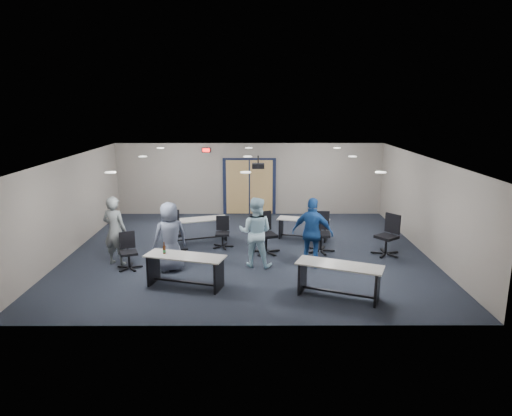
{
  "coord_description": "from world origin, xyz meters",
  "views": [
    {
      "loc": [
        0.2,
        -12.52,
        4.19
      ],
      "look_at": [
        0.24,
        -0.3,
        1.34
      ],
      "focal_mm": 32.0,
      "sensor_mm": 36.0,
      "label": 1
    }
  ],
  "objects_px": {
    "chair_back_a": "(173,232)",
    "chair_back_d": "(321,233)",
    "chair_loose_left": "(129,251)",
    "table_front_left": "(185,265)",
    "table_front_right": "(339,275)",
    "table_back_right": "(303,225)",
    "chair_loose_right": "(387,235)",
    "person_navy": "(313,233)",
    "person_gray": "(115,231)",
    "person_plaid": "(170,237)",
    "person_lightblue": "(255,232)",
    "table_back_left": "(199,226)",
    "chair_back_c": "(266,233)",
    "chair_back_b": "(222,232)"
  },
  "relations": [
    {
      "from": "chair_back_d",
      "to": "person_navy",
      "type": "xyz_separation_m",
      "value": [
        -0.4,
        -1.21,
        0.34
      ]
    },
    {
      "from": "table_front_left",
      "to": "chair_loose_left",
      "type": "xyz_separation_m",
      "value": [
        -1.61,
        1.14,
        -0.05
      ]
    },
    {
      "from": "chair_back_c",
      "to": "chair_loose_left",
      "type": "relative_size",
      "value": 1.24
    },
    {
      "from": "person_plaid",
      "to": "chair_loose_right",
      "type": "bearing_deg",
      "value": 163.58
    },
    {
      "from": "chair_back_a",
      "to": "person_navy",
      "type": "height_order",
      "value": "person_navy"
    },
    {
      "from": "chair_back_c",
      "to": "person_gray",
      "type": "xyz_separation_m",
      "value": [
        -3.98,
        -0.87,
        0.33
      ]
    },
    {
      "from": "person_gray",
      "to": "table_front_right",
      "type": "bearing_deg",
      "value": 176.57
    },
    {
      "from": "table_front_left",
      "to": "table_back_left",
      "type": "height_order",
      "value": "table_front_left"
    },
    {
      "from": "chair_loose_left",
      "to": "table_back_right",
      "type": "bearing_deg",
      "value": 7.26
    },
    {
      "from": "table_front_right",
      "to": "person_lightblue",
      "type": "bearing_deg",
      "value": 155.31
    },
    {
      "from": "chair_back_b",
      "to": "person_plaid",
      "type": "relative_size",
      "value": 0.52
    },
    {
      "from": "chair_loose_left",
      "to": "chair_loose_right",
      "type": "bearing_deg",
      "value": -12.77
    },
    {
      "from": "table_front_left",
      "to": "chair_back_c",
      "type": "height_order",
      "value": "chair_back_c"
    },
    {
      "from": "chair_back_c",
      "to": "table_front_left",
      "type": "bearing_deg",
      "value": -149.78
    },
    {
      "from": "table_front_left",
      "to": "person_navy",
      "type": "xyz_separation_m",
      "value": [
        3.1,
        1.29,
        0.39
      ]
    },
    {
      "from": "table_front_left",
      "to": "table_back_left",
      "type": "xyz_separation_m",
      "value": [
        -0.09,
        3.51,
        -0.03
      ]
    },
    {
      "from": "table_front_right",
      "to": "chair_loose_right",
      "type": "relative_size",
      "value": 1.7
    },
    {
      "from": "table_back_right",
      "to": "person_navy",
      "type": "bearing_deg",
      "value": -74.86
    },
    {
      "from": "chair_back_a",
      "to": "person_navy",
      "type": "xyz_separation_m",
      "value": [
        3.8,
        -1.17,
        0.33
      ]
    },
    {
      "from": "table_front_left",
      "to": "chair_loose_right",
      "type": "bearing_deg",
      "value": 38.73
    },
    {
      "from": "table_front_right",
      "to": "table_back_left",
      "type": "distance_m",
      "value": 5.43
    },
    {
      "from": "chair_loose_right",
      "to": "chair_loose_left",
      "type": "bearing_deg",
      "value": -118.72
    },
    {
      "from": "person_gray",
      "to": "person_navy",
      "type": "relative_size",
      "value": 1.0
    },
    {
      "from": "table_front_right",
      "to": "chair_loose_left",
      "type": "bearing_deg",
      "value": -176.47
    },
    {
      "from": "chair_loose_right",
      "to": "person_plaid",
      "type": "xyz_separation_m",
      "value": [
        -5.8,
        -1.18,
        0.31
      ]
    },
    {
      "from": "chair_back_b",
      "to": "table_front_left",
      "type": "bearing_deg",
      "value": -103.8
    },
    {
      "from": "chair_back_d",
      "to": "person_gray",
      "type": "relative_size",
      "value": 0.62
    },
    {
      "from": "person_plaid",
      "to": "person_navy",
      "type": "relative_size",
      "value": 0.97
    },
    {
      "from": "chair_loose_right",
      "to": "person_navy",
      "type": "bearing_deg",
      "value": -104.79
    },
    {
      "from": "chair_back_d",
      "to": "person_gray",
      "type": "xyz_separation_m",
      "value": [
        -5.54,
        -0.99,
        0.34
      ]
    },
    {
      "from": "person_lightblue",
      "to": "person_plaid",
      "type": "bearing_deg",
      "value": 20.71
    },
    {
      "from": "person_gray",
      "to": "person_plaid",
      "type": "height_order",
      "value": "person_gray"
    },
    {
      "from": "table_back_left",
      "to": "person_gray",
      "type": "xyz_separation_m",
      "value": [
        -1.95,
        -2.0,
        0.43
      ]
    },
    {
      "from": "person_lightblue",
      "to": "person_gray",
      "type": "bearing_deg",
      "value": 9.69
    },
    {
      "from": "table_front_right",
      "to": "table_front_left",
      "type": "bearing_deg",
      "value": -167.42
    },
    {
      "from": "table_front_left",
      "to": "table_back_left",
      "type": "distance_m",
      "value": 3.51
    },
    {
      "from": "chair_back_b",
      "to": "chair_back_c",
      "type": "bearing_deg",
      "value": -23.79
    },
    {
      "from": "table_front_left",
      "to": "person_lightblue",
      "type": "relative_size",
      "value": 1.07
    },
    {
      "from": "table_back_right",
      "to": "chair_loose_right",
      "type": "xyz_separation_m",
      "value": [
        2.15,
        -1.54,
        0.13
      ]
    },
    {
      "from": "person_plaid",
      "to": "person_navy",
      "type": "xyz_separation_m",
      "value": [
        3.61,
        0.26,
        0.03
      ]
    },
    {
      "from": "chair_back_a",
      "to": "chair_back_c",
      "type": "distance_m",
      "value": 2.64
    },
    {
      "from": "table_front_left",
      "to": "chair_back_d",
      "type": "relative_size",
      "value": 1.71
    },
    {
      "from": "chair_back_d",
      "to": "chair_loose_left",
      "type": "relative_size",
      "value": 1.21
    },
    {
      "from": "chair_back_a",
      "to": "person_navy",
      "type": "distance_m",
      "value": 3.99
    },
    {
      "from": "chair_back_c",
      "to": "chair_loose_right",
      "type": "xyz_separation_m",
      "value": [
        3.35,
        -0.17,
        -0.01
      ]
    },
    {
      "from": "chair_back_a",
      "to": "chair_back_d",
      "type": "height_order",
      "value": "chair_back_a"
    },
    {
      "from": "table_front_left",
      "to": "table_back_left",
      "type": "bearing_deg",
      "value": 107.49
    },
    {
      "from": "table_front_left",
      "to": "table_front_right",
      "type": "bearing_deg",
      "value": 6.12
    },
    {
      "from": "chair_back_a",
      "to": "chair_back_c",
      "type": "bearing_deg",
      "value": -22.82
    },
    {
      "from": "table_front_left",
      "to": "table_front_right",
      "type": "distance_m",
      "value": 3.51
    }
  ]
}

